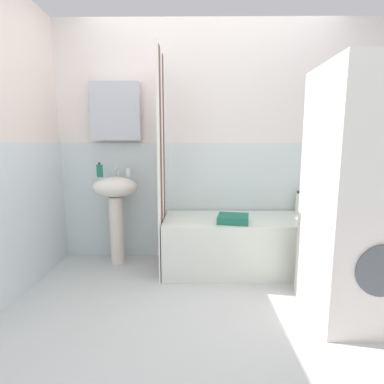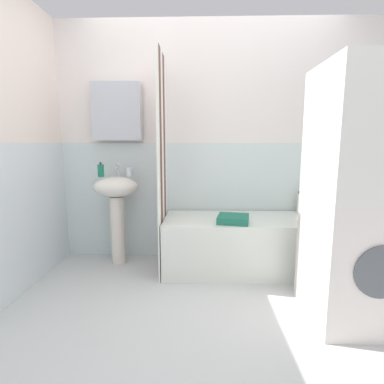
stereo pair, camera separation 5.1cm
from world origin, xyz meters
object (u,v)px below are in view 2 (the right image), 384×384
(conditioner_bottle, at_px, (308,204))
(shampoo_bottle, at_px, (300,202))
(toothbrush_cup, at_px, (129,172))
(bathtub, at_px, (251,244))
(sink, at_px, (117,200))
(body_wash_bottle, at_px, (320,206))
(washer_dryer_stack, at_px, (359,198))
(soap_dispenser, at_px, (101,170))
(towel_folded, at_px, (233,219))

(conditioner_bottle, relative_size, shampoo_bottle, 0.86)
(toothbrush_cup, relative_size, bathtub, 0.05)
(toothbrush_cup, bearing_deg, sink, -156.39)
(body_wash_bottle, xyz_separation_m, washer_dryer_stack, (-0.16, -1.03, 0.27))
(soap_dispenser, height_order, shampoo_bottle, soap_dispenser)
(soap_dispenser, relative_size, toothbrush_cup, 1.66)
(soap_dispenser, relative_size, shampoo_bottle, 0.65)
(soap_dispenser, distance_m, body_wash_bottle, 2.20)
(soap_dispenser, bearing_deg, towel_folded, -12.20)
(body_wash_bottle, height_order, conditioner_bottle, conditioner_bottle)
(soap_dispenser, bearing_deg, toothbrush_cup, 13.96)
(bathtub, height_order, body_wash_bottle, body_wash_bottle)
(soap_dispenser, distance_m, shampoo_bottle, 2.01)
(sink, distance_m, bathtub, 1.37)
(sink, xyz_separation_m, conditioner_bottle, (1.92, 0.13, -0.05))
(bathtub, bearing_deg, sink, 174.22)
(sink, height_order, bathtub, sink)
(sink, relative_size, body_wash_bottle, 5.58)
(bathtub, xyz_separation_m, conditioner_bottle, (0.61, 0.26, 0.34))
(body_wash_bottle, distance_m, washer_dryer_stack, 1.08)
(sink, relative_size, conditioner_bottle, 4.66)
(bathtub, bearing_deg, washer_dryer_stack, -54.67)
(bathtub, bearing_deg, body_wash_bottle, 18.70)
(conditioner_bottle, bearing_deg, body_wash_bottle, -10.77)
(body_wash_bottle, distance_m, towel_folded, 0.99)
(soap_dispenser, distance_m, toothbrush_cup, 0.27)
(soap_dispenser, relative_size, washer_dryer_stack, 0.08)
(body_wash_bottle, bearing_deg, towel_folded, -156.57)
(conditioner_bottle, xyz_separation_m, towel_folded, (-0.80, -0.41, -0.06))
(shampoo_bottle, bearing_deg, towel_folded, -150.41)
(conditioner_bottle, bearing_deg, bathtub, -156.58)
(sink, distance_m, body_wash_bottle, 2.03)
(soap_dispenser, relative_size, conditioner_bottle, 0.76)
(body_wash_bottle, bearing_deg, sink, -176.88)
(sink, height_order, soap_dispenser, soap_dispenser)
(sink, height_order, toothbrush_cup, toothbrush_cup)
(body_wash_bottle, bearing_deg, toothbrush_cup, -178.31)
(body_wash_bottle, height_order, shampoo_bottle, shampoo_bottle)
(body_wash_bottle, bearing_deg, shampoo_bottle, 176.10)
(shampoo_bottle, relative_size, washer_dryer_stack, 0.13)
(sink, relative_size, toothbrush_cup, 10.19)
(toothbrush_cup, relative_size, towel_folded, 0.32)
(soap_dispenser, height_order, towel_folded, soap_dispenser)
(conditioner_bottle, height_order, washer_dryer_stack, washer_dryer_stack)
(toothbrush_cup, xyz_separation_m, bathtub, (1.18, -0.19, -0.67))
(soap_dispenser, xyz_separation_m, body_wash_bottle, (2.17, 0.12, -0.36))
(soap_dispenser, xyz_separation_m, toothbrush_cup, (0.26, 0.07, -0.02))
(sink, xyz_separation_m, bathtub, (1.31, -0.13, -0.39))
(sink, bearing_deg, towel_folded, -14.19)
(conditioner_bottle, bearing_deg, shampoo_bottle, -174.74)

